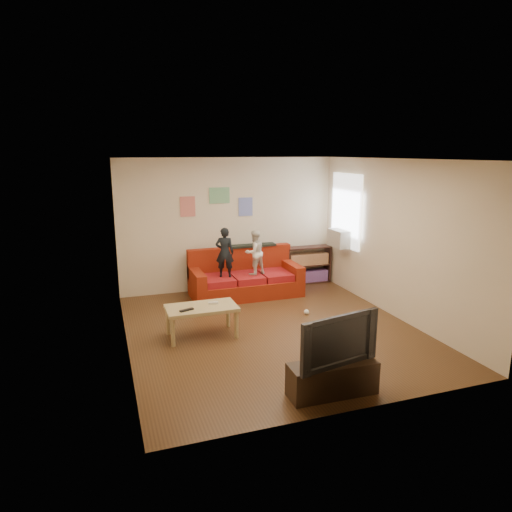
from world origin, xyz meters
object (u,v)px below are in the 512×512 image
object	(u,v)px
coffee_table	(202,311)
tv_stand	(332,379)
sofa	(245,279)
child_a	(225,252)
file_box	(274,289)
television	(334,338)
child_b	(254,252)
bookshelf	(307,267)

from	to	relation	value
coffee_table	tv_stand	distance (m)	2.47
sofa	child_a	bearing A→B (deg)	-158.98
sofa	file_box	xyz separation A→B (m)	(0.48, -0.36, -0.16)
child_a	coffee_table	size ratio (longest dim) A/B	0.89
sofa	television	size ratio (longest dim) A/B	2.00
child_b	coffee_table	world-z (taller)	child_b
television	child_b	bearing A→B (deg)	73.54
bookshelf	child_a	bearing A→B (deg)	-164.87
child_a	file_box	world-z (taller)	child_a
file_box	tv_stand	size ratio (longest dim) A/B	0.44
child_a	child_b	bearing A→B (deg)	-160.04
child_b	tv_stand	world-z (taller)	child_b
file_box	tv_stand	bearing A→B (deg)	-100.38
child_a	coffee_table	distance (m)	1.91
child_a	sofa	bearing A→B (deg)	-139.02
child_a	child_b	world-z (taller)	child_a
sofa	child_b	bearing A→B (deg)	-49.63
sofa	bookshelf	xyz separation A→B (m)	(1.55, 0.37, 0.04)
television	coffee_table	bearing A→B (deg)	104.60
television	sofa	bearing A→B (deg)	75.85
child_a	tv_stand	distance (m)	3.94
child_b	file_box	world-z (taller)	child_b
bookshelf	tv_stand	distance (m)	4.74
child_b	file_box	distance (m)	0.82
child_a	coffee_table	world-z (taller)	child_a
child_a	child_b	xyz separation A→B (m)	(0.60, 0.00, -0.04)
child_a	bookshelf	size ratio (longest dim) A/B	0.96
sofa	child_a	world-z (taller)	child_a
child_a	tv_stand	bearing A→B (deg)	113.81
tv_stand	coffee_table	bearing A→B (deg)	117.26
child_a	television	xyz separation A→B (m)	(0.26, -3.86, -0.23)
child_b	tv_stand	size ratio (longest dim) A/B	0.83
child_b	coffee_table	xyz separation A→B (m)	(-1.42, -1.65, -0.47)
bookshelf	tv_stand	world-z (taller)	bookshelf
bookshelf	television	size ratio (longest dim) A/B	0.93
sofa	file_box	distance (m)	0.62
coffee_table	television	world-z (taller)	television
child_a	bookshelf	distance (m)	2.15
sofa	television	distance (m)	4.06
file_box	child_b	bearing A→B (deg)	150.44
coffee_table	tv_stand	size ratio (longest dim) A/B	1.02
sofa	bookshelf	size ratio (longest dim) A/B	2.14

